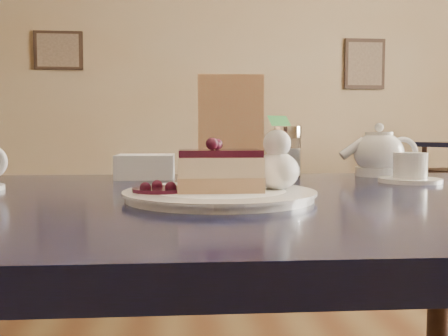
{
  "coord_description": "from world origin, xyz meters",
  "views": [
    {
      "loc": [
        -0.24,
        -0.44,
        0.84
      ],
      "look_at": [
        -0.19,
        0.2,
        0.79
      ],
      "focal_mm": 40.0,
      "sensor_mm": 36.0,
      "label": 1
    }
  ],
  "objects": [
    {
      "name": "main_table",
      "position": [
        -0.19,
        0.31,
        0.66
      ],
      "size": [
        1.2,
        0.81,
        0.74
      ],
      "rotation": [
        0.0,
        0.0,
        -0.02
      ],
      "color": "black",
      "rests_on": "ground"
    },
    {
      "name": "dessert_plate",
      "position": [
        -0.19,
        0.27,
        0.75
      ],
      "size": [
        0.27,
        0.27,
        0.01
      ],
      "primitive_type": "cylinder",
      "color": "white",
      "rests_on": "main_table"
    },
    {
      "name": "cheesecake_slice",
      "position": [
        -0.19,
        0.27,
        0.78
      ],
      "size": [
        0.12,
        0.09,
        0.06
      ],
      "rotation": [
        0.0,
        0.0,
        -0.02
      ],
      "color": "tan",
      "rests_on": "dessert_plate"
    },
    {
      "name": "whipped_cream",
      "position": [
        -0.1,
        0.27,
        0.78
      ],
      "size": [
        0.07,
        0.07,
        0.06
      ],
      "color": "white",
      "rests_on": "dessert_plate"
    },
    {
      "name": "berry_sauce",
      "position": [
        -0.27,
        0.26,
        0.76
      ],
      "size": [
        0.08,
        0.08,
        0.01
      ],
      "primitive_type": "cylinder",
      "color": "black",
      "rests_on": "dessert_plate"
    },
    {
      "name": "tea_set",
      "position": [
        0.19,
        0.59,
        0.78
      ],
      "size": [
        0.17,
        0.26,
        0.1
      ],
      "color": "white",
      "rests_on": "main_table"
    },
    {
      "name": "menu_card",
      "position": [
        -0.14,
        0.62,
        0.85
      ],
      "size": [
        0.14,
        0.03,
        0.22
      ],
      "primitive_type": "cube",
      "rotation": [
        0.0,
        0.0,
        -0.02
      ],
      "color": "#D4C588",
      "rests_on": "main_table"
    },
    {
      "name": "sugar_shaker",
      "position": [
        -0.01,
        0.62,
        0.8
      ],
      "size": [
        0.06,
        0.06,
        0.11
      ],
      "color": "white",
      "rests_on": "main_table"
    },
    {
      "name": "napkin_stack",
      "position": [
        -0.32,
        0.62,
        0.77
      ],
      "size": [
        0.12,
        0.12,
        0.05
      ],
      "primitive_type": "cube",
      "rotation": [
        0.0,
        0.0,
        -0.02
      ],
      "color": "white",
      "rests_on": "main_table"
    }
  ]
}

